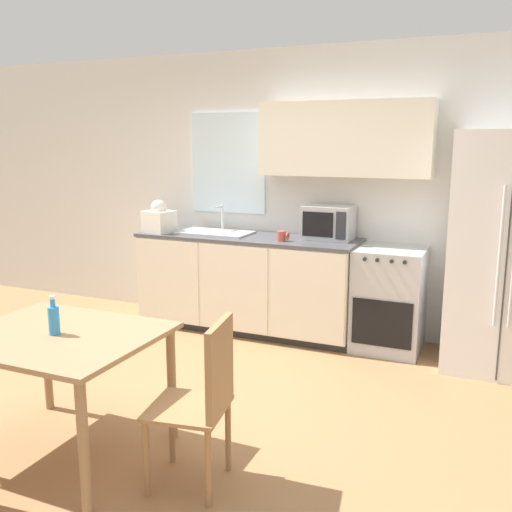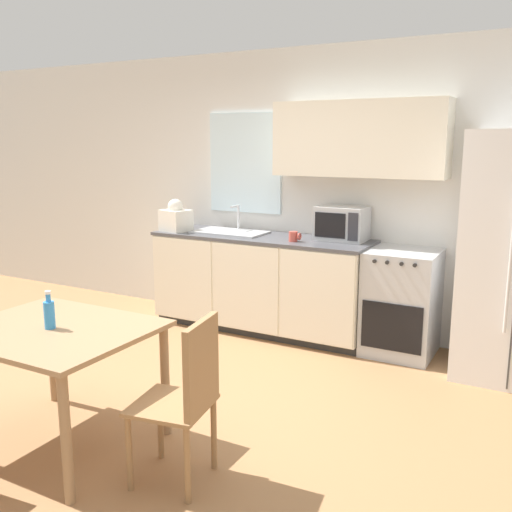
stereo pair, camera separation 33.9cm
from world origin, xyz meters
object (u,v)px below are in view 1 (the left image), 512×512
object	(u,v)px
oven_range	(389,299)
dining_chair_side	(205,393)
refrigerator	(507,253)
microwave	(328,222)
coffee_mug	(282,236)
dining_table	(59,349)
drink_bottle	(54,319)

from	to	relation	value
oven_range	dining_chair_side	xyz separation A→B (m)	(-0.50, -2.49, 0.08)
refrigerator	microwave	bearing A→B (deg)	173.33
coffee_mug	dining_chair_side	world-z (taller)	coffee_mug
oven_range	refrigerator	bearing A→B (deg)	-4.35
oven_range	coffee_mug	bearing A→B (deg)	-170.41
dining_table	dining_chair_side	world-z (taller)	dining_chair_side
coffee_mug	drink_bottle	distance (m)	2.44
refrigerator	dining_table	bearing A→B (deg)	-133.74
coffee_mug	drink_bottle	size ratio (longest dim) A/B	0.49
coffee_mug	dining_table	world-z (taller)	coffee_mug
oven_range	refrigerator	distance (m)	1.05
oven_range	microwave	world-z (taller)	microwave
coffee_mug	oven_range	bearing A→B (deg)	9.59
microwave	coffee_mug	world-z (taller)	microwave
oven_range	dining_chair_side	bearing A→B (deg)	-101.33
oven_range	dining_chair_side	world-z (taller)	dining_chair_side
refrigerator	dining_table	world-z (taller)	refrigerator
dining_chair_side	oven_range	bearing A→B (deg)	-20.55
refrigerator	oven_range	bearing A→B (deg)	175.65
dining_chair_side	microwave	bearing A→B (deg)	-6.87
dining_chair_side	drink_bottle	world-z (taller)	drink_bottle
refrigerator	drink_bottle	world-z (taller)	refrigerator
microwave	drink_bottle	distance (m)	2.80
microwave	dining_table	size ratio (longest dim) A/B	0.40
microwave	dining_table	distance (m)	2.80
coffee_mug	dining_chair_side	xyz separation A→B (m)	(0.46, -2.33, -0.45)
coffee_mug	dining_table	distance (m)	2.44
oven_range	dining_table	size ratio (longest dim) A/B	0.81
dining_table	drink_bottle	xyz separation A→B (m)	(-0.00, -0.02, 0.19)
refrigerator	drink_bottle	distance (m)	3.42
oven_range	coffee_mug	size ratio (longest dim) A/B	8.21
refrigerator	microwave	distance (m)	1.54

